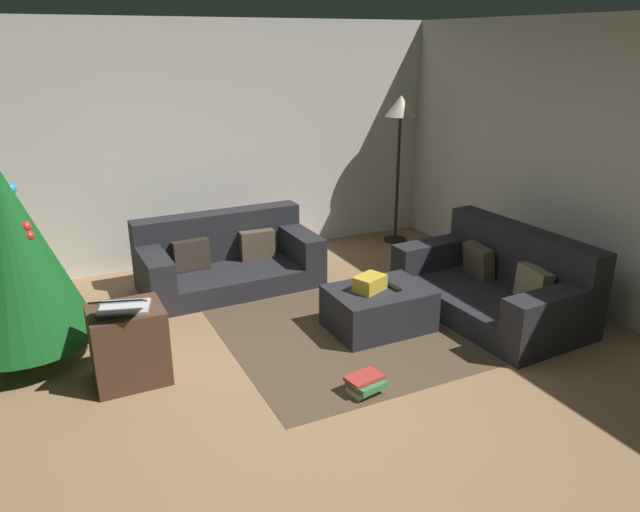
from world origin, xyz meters
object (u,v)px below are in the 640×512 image
(couch_left, at_px, (226,259))
(book_stack, at_px, (366,384))
(couch_right, at_px, (499,284))
(christmas_tree, at_px, (11,254))
(gift_box, at_px, (370,283))
(corner_lamp, at_px, (400,118))
(laptop, at_px, (122,306))
(side_table, at_px, (129,345))
(ottoman, at_px, (379,308))
(tv_remote, at_px, (393,287))

(couch_left, xyz_separation_m, book_stack, (0.26, -2.40, -0.20))
(couch_right, distance_m, christmas_tree, 4.07)
(book_stack, bearing_deg, couch_left, 96.16)
(gift_box, bearing_deg, corner_lamp, 52.00)
(couch_left, xyz_separation_m, laptop, (-1.23, -1.55, 0.36))
(couch_right, xyz_separation_m, laptop, (-3.25, 0.22, 0.35))
(book_stack, distance_m, corner_lamp, 3.79)
(corner_lamp, bearing_deg, couch_left, -169.50)
(side_table, relative_size, corner_lamp, 0.32)
(christmas_tree, bearing_deg, couch_right, -13.66)
(couch_right, bearing_deg, gift_box, 77.23)
(couch_left, relative_size, ottoman, 2.08)
(couch_left, height_order, side_table, couch_left)
(book_stack, xyz_separation_m, corner_lamp, (2.07, 2.83, 1.45))
(corner_lamp, bearing_deg, christmas_tree, -163.55)
(couch_left, distance_m, tv_remote, 1.89)
(book_stack, relative_size, corner_lamp, 0.17)
(christmas_tree, relative_size, laptop, 3.32)
(couch_left, xyz_separation_m, ottoman, (0.87, -1.56, -0.08))
(book_stack, bearing_deg, gift_box, 58.53)
(tv_remote, xyz_separation_m, christmas_tree, (-2.88, 0.79, 0.51))
(ottoman, height_order, tv_remote, tv_remote)
(couch_left, distance_m, book_stack, 2.42)
(couch_right, relative_size, side_table, 3.04)
(ottoman, height_order, laptop, laptop)
(christmas_tree, bearing_deg, tv_remote, -15.34)
(christmas_tree, relative_size, side_table, 2.90)
(ottoman, bearing_deg, corner_lamp, 53.84)
(ottoman, bearing_deg, tv_remote, -21.26)
(couch_right, bearing_deg, ottoman, 77.03)
(couch_left, bearing_deg, gift_box, 115.86)
(gift_box, relative_size, christmas_tree, 0.16)
(ottoman, distance_m, laptop, 2.15)
(gift_box, bearing_deg, christmas_tree, 164.65)
(gift_box, bearing_deg, tv_remote, -15.33)
(couch_left, relative_size, side_table, 3.08)
(couch_left, xyz_separation_m, couch_right, (2.02, -1.77, 0.01))
(ottoman, relative_size, tv_remote, 5.32)
(book_stack, bearing_deg, corner_lamp, 53.86)
(gift_box, xyz_separation_m, laptop, (-2.01, -0.00, 0.20))
(christmas_tree, height_order, corner_lamp, corner_lamp)
(laptop, bearing_deg, side_table, 73.37)
(ottoman, height_order, book_stack, ottoman)
(tv_remote, bearing_deg, gift_box, 159.14)
(side_table, relative_size, book_stack, 1.89)
(christmas_tree, xyz_separation_m, side_table, (0.68, -0.67, -0.60))
(couch_left, height_order, laptop, laptop)
(couch_left, bearing_deg, christmas_tree, 22.34)
(gift_box, distance_m, corner_lamp, 2.73)
(laptop, height_order, book_stack, laptop)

